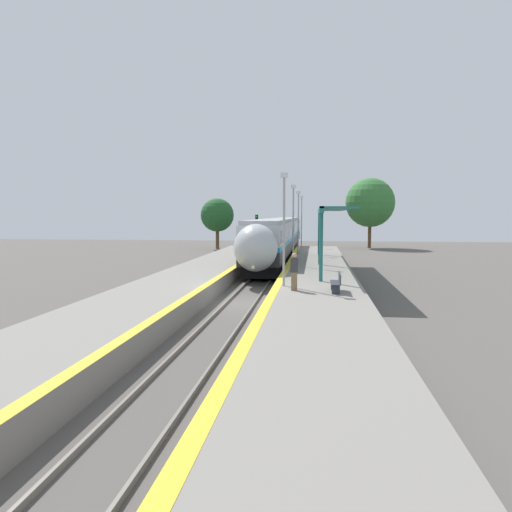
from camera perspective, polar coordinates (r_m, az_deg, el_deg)
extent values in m
plane|color=#56514C|center=(25.23, -1.70, -5.48)|extent=(120.00, 120.00, 0.00)
cube|color=slate|center=(25.33, -3.32, -5.27)|extent=(0.08, 90.00, 0.15)
cube|color=slate|center=(25.12, -0.07, -5.35)|extent=(0.08, 90.00, 0.15)
cube|color=black|center=(41.93, 1.76, -0.48)|extent=(2.50, 17.98, 0.85)
cube|color=#28282D|center=(41.86, 1.77, 0.74)|extent=(2.84, 19.55, 0.94)
cube|color=#198CBF|center=(41.82, 1.77, 1.61)|extent=(2.85, 19.55, 0.32)
cube|color=#B2B7BC|center=(41.78, 1.77, 2.81)|extent=(2.84, 19.55, 1.43)
cube|color=black|center=(41.78, 1.77, 2.71)|extent=(2.87, 17.98, 0.79)
cube|color=#9E9EA3|center=(41.76, 1.77, 4.00)|extent=(2.56, 19.55, 0.30)
cylinder|color=black|center=(34.95, -0.46, -1.88)|extent=(0.12, 0.88, 0.88)
cylinder|color=black|center=(34.80, 1.89, -1.91)|extent=(0.12, 0.88, 0.88)
cylinder|color=black|center=(37.12, -0.03, -1.49)|extent=(0.12, 0.88, 0.88)
cylinder|color=black|center=(36.98, 2.19, -1.51)|extent=(0.12, 0.88, 0.88)
cylinder|color=black|center=(46.94, 1.42, -0.17)|extent=(0.12, 0.88, 0.88)
cylinder|color=black|center=(46.82, 3.18, -0.19)|extent=(0.12, 0.88, 0.88)
cylinder|color=black|center=(49.12, 1.67, 0.05)|extent=(0.12, 0.88, 0.88)
cylinder|color=black|center=(49.01, 3.34, 0.03)|extent=(0.12, 0.88, 0.88)
ellipsoid|color=#B2B7BC|center=(30.96, -0.03, 0.95)|extent=(2.73, 3.44, 2.97)
ellipsoid|color=black|center=(30.51, -0.12, 1.81)|extent=(1.99, 2.01, 1.51)
sphere|color=#F9F4CC|center=(29.78, -0.32, -1.33)|extent=(0.24, 0.24, 0.24)
cube|color=black|center=(62.17, 3.43, 1.22)|extent=(2.50, 17.98, 0.85)
cube|color=#28282D|center=(62.12, 3.43, 2.05)|extent=(2.84, 19.55, 0.94)
cube|color=#198CBF|center=(62.09, 3.44, 2.64)|extent=(2.85, 19.55, 0.32)
cube|color=#B2B7BC|center=(62.06, 3.44, 3.45)|extent=(2.84, 19.55, 1.43)
cube|color=black|center=(62.07, 3.44, 3.38)|extent=(2.87, 17.98, 0.79)
cube|color=#9E9EA3|center=(62.05, 3.45, 4.25)|extent=(2.56, 19.55, 0.30)
cylinder|color=black|center=(55.11, 2.24, 0.56)|extent=(0.12, 0.88, 0.88)
cylinder|color=black|center=(55.01, 3.73, 0.54)|extent=(0.12, 0.88, 0.88)
cylinder|color=black|center=(57.29, 2.41, 0.72)|extent=(0.12, 0.88, 0.88)
cylinder|color=black|center=(57.20, 3.85, 0.71)|extent=(0.12, 0.88, 0.88)
cylinder|color=black|center=(67.16, 3.07, 1.31)|extent=(0.12, 0.88, 0.88)
cylinder|color=black|center=(67.09, 4.30, 1.30)|extent=(0.12, 0.88, 0.88)
cylinder|color=black|center=(69.36, 3.19, 1.42)|extent=(0.12, 0.88, 0.88)
cylinder|color=black|center=(69.28, 4.38, 1.41)|extent=(0.12, 0.88, 0.88)
cube|color=gray|center=(24.88, 7.04, -4.58)|extent=(4.44, 64.00, 0.92)
cube|color=yellow|center=(24.88, 2.39, -3.47)|extent=(0.40, 64.00, 0.01)
cube|color=gray|center=(25.99, -10.03, -4.22)|extent=(4.41, 64.00, 0.92)
cube|color=yellow|center=(25.41, -5.71, -3.32)|extent=(0.40, 64.00, 0.01)
cube|color=#2D333D|center=(22.68, 9.11, -3.81)|extent=(0.36, 0.06, 0.42)
cube|color=#2D333D|center=(23.99, 8.98, -3.34)|extent=(0.36, 0.06, 0.42)
cube|color=#2D333D|center=(23.30, 9.05, -3.02)|extent=(0.44, 1.76, 0.03)
cube|color=#2D333D|center=(23.28, 9.55, -2.45)|extent=(0.04, 1.76, 0.44)
cube|color=#7F6647|center=(23.54, 4.38, -2.91)|extent=(0.28, 0.20, 0.86)
cube|color=#333338|center=(23.45, 4.40, -1.04)|extent=(0.36, 0.22, 0.68)
sphere|color=tan|center=(23.41, 4.40, 0.07)|extent=(0.23, 0.23, 0.23)
cylinder|color=#59595E|center=(48.52, 0.08, 1.69)|extent=(0.14, 0.14, 3.76)
cube|color=black|center=(48.45, 0.09, 4.33)|extent=(0.28, 0.20, 0.70)
sphere|color=#1ED833|center=(48.34, 0.07, 4.53)|extent=(0.14, 0.14, 0.14)
sphere|color=#330A0A|center=(48.34, 0.07, 4.13)|extent=(0.14, 0.14, 0.14)
cylinder|color=#9E9EA3|center=(24.78, 3.21, 2.73)|extent=(0.12, 0.12, 5.38)
cube|color=silver|center=(24.83, 3.24, 9.22)|extent=(0.36, 0.20, 0.24)
cylinder|color=#9E9EA3|center=(34.82, 4.27, 3.31)|extent=(0.12, 0.12, 5.38)
cube|color=silver|center=(34.86, 4.30, 7.93)|extent=(0.36, 0.20, 0.24)
cylinder|color=#9E9EA3|center=(44.87, 4.85, 3.63)|extent=(0.12, 0.12, 5.38)
cube|color=silver|center=(44.90, 4.88, 7.22)|extent=(0.36, 0.20, 0.24)
cylinder|color=#9E9EA3|center=(54.92, 5.22, 3.84)|extent=(0.12, 0.12, 5.38)
cube|color=silver|center=(54.95, 5.25, 6.77)|extent=(0.36, 0.20, 0.24)
cylinder|color=#1E6B66|center=(26.76, 7.44, 1.06)|extent=(0.20, 0.20, 3.71)
cylinder|color=#1E6B66|center=(35.68, 7.30, 1.98)|extent=(0.20, 0.20, 3.71)
cylinder|color=#1E6B66|center=(44.61, 7.22, 2.53)|extent=(0.20, 0.20, 3.71)
cube|color=#1E6B66|center=(35.64, 7.34, 5.12)|extent=(0.24, 20.86, 0.36)
cube|color=#1E6B66|center=(35.66, 8.79, 5.30)|extent=(2.00, 20.86, 0.10)
cylinder|color=brown|center=(65.28, -4.43, 2.00)|extent=(0.44, 0.44, 2.68)
sphere|color=#1E5123|center=(65.20, -4.45, 4.69)|extent=(4.32, 4.32, 4.32)
cylinder|color=brown|center=(68.48, 12.85, 2.34)|extent=(0.44, 0.44, 3.45)
sphere|color=#337033|center=(68.44, 12.92, 5.97)|extent=(6.52, 6.52, 6.52)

